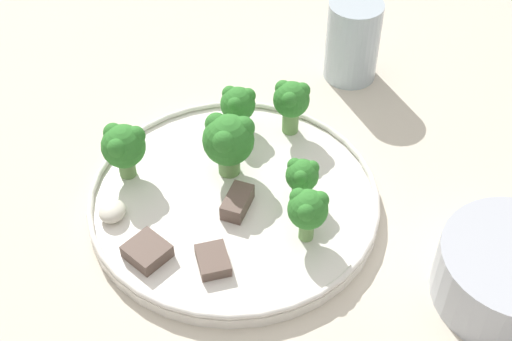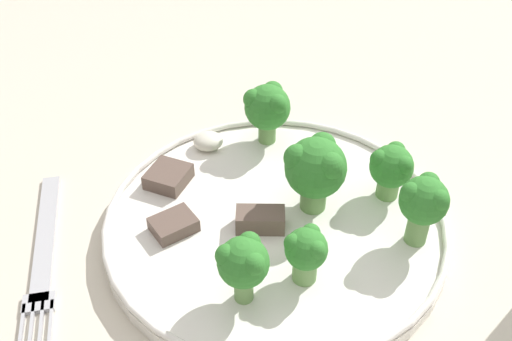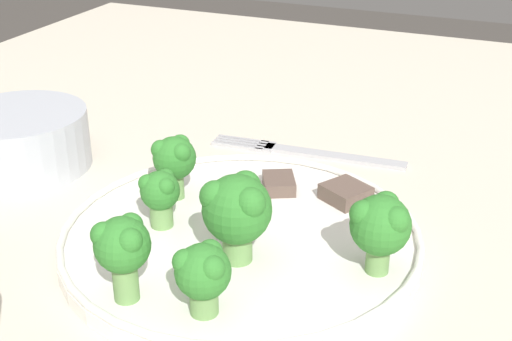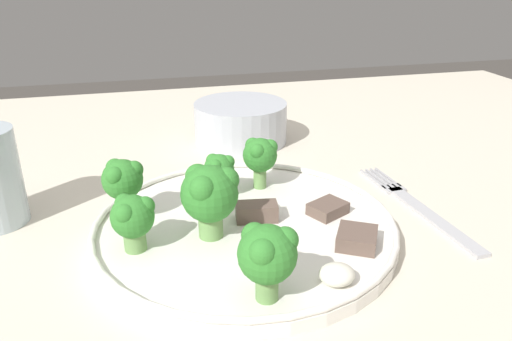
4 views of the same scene
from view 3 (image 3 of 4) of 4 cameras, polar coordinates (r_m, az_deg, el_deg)
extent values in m
cube|color=beige|center=(0.60, -2.46, -6.32)|extent=(1.39, 1.14, 0.03)
cylinder|color=brown|center=(1.49, -9.59, -2.42)|extent=(0.06, 0.06, 0.72)
cylinder|color=white|center=(0.57, -1.21, -5.63)|extent=(0.29, 0.29, 0.01)
torus|color=white|center=(0.57, -1.22, -4.85)|extent=(0.29, 0.29, 0.01)
cube|color=#B2B2B7|center=(0.73, 6.29, 1.12)|extent=(0.02, 0.15, 0.00)
cube|color=#B2B2B7|center=(0.75, 0.79, 1.90)|extent=(0.03, 0.02, 0.00)
cube|color=#B2B2B7|center=(0.76, -1.01, 2.48)|extent=(0.01, 0.06, 0.00)
cube|color=#B2B2B7|center=(0.76, -1.18, 2.28)|extent=(0.01, 0.06, 0.00)
cube|color=#B2B2B7|center=(0.75, -1.36, 2.09)|extent=(0.01, 0.06, 0.00)
cube|color=#B2B2B7|center=(0.75, -1.54, 1.89)|extent=(0.01, 0.06, 0.00)
cylinder|color=#B7BCC6|center=(0.73, -18.28, 2.34)|extent=(0.13, 0.13, 0.06)
cylinder|color=silver|center=(0.73, -18.24, 2.04)|extent=(0.11, 0.11, 0.04)
cylinder|color=#709E56|center=(0.53, -1.49, -5.99)|extent=(0.02, 0.02, 0.02)
sphere|color=#337F2D|center=(0.52, -1.53, -3.11)|extent=(0.05, 0.05, 0.05)
sphere|color=#337F2D|center=(0.52, -0.85, -1.24)|extent=(0.02, 0.02, 0.02)
sphere|color=#337F2D|center=(0.51, -3.28, -2.07)|extent=(0.02, 0.02, 0.02)
sphere|color=#337F2D|center=(0.50, -0.50, -2.62)|extent=(0.02, 0.02, 0.02)
cylinder|color=#709E56|center=(0.58, -7.57, -3.49)|extent=(0.02, 0.02, 0.02)
sphere|color=#337F2D|center=(0.57, -7.69, -1.61)|extent=(0.03, 0.03, 0.03)
sphere|color=#337F2D|center=(0.57, -7.25, -0.56)|extent=(0.01, 0.01, 0.01)
sphere|color=#337F2D|center=(0.57, -8.70, -1.01)|extent=(0.01, 0.01, 0.01)
sphere|color=#337F2D|center=(0.56, -7.23, -1.31)|extent=(0.01, 0.01, 0.01)
cylinder|color=#709E56|center=(0.48, -4.18, -10.32)|extent=(0.02, 0.02, 0.02)
sphere|color=#337F2D|center=(0.47, -4.27, -8.06)|extent=(0.04, 0.04, 0.04)
sphere|color=#337F2D|center=(0.47, -3.68, -6.51)|extent=(0.02, 0.02, 0.02)
sphere|color=#337F2D|center=(0.46, -5.71, -7.27)|extent=(0.02, 0.02, 0.02)
sphere|color=#337F2D|center=(0.45, -3.51, -7.81)|extent=(0.02, 0.02, 0.02)
cylinder|color=#709E56|center=(0.50, -10.39, -8.64)|extent=(0.02, 0.02, 0.03)
sphere|color=#337F2D|center=(0.48, -10.65, -5.86)|extent=(0.04, 0.04, 0.04)
sphere|color=#337F2D|center=(0.48, -10.00, -4.34)|extent=(0.02, 0.02, 0.02)
sphere|color=#337F2D|center=(0.48, -12.12, -5.04)|extent=(0.02, 0.02, 0.02)
sphere|color=#337F2D|center=(0.47, -10.07, -5.56)|extent=(0.02, 0.02, 0.02)
cylinder|color=#709E56|center=(0.53, 9.71, -6.88)|extent=(0.02, 0.02, 0.02)
sphere|color=#337F2D|center=(0.51, 9.93, -4.32)|extent=(0.04, 0.04, 0.04)
sphere|color=#337F2D|center=(0.52, 10.36, -2.70)|extent=(0.02, 0.02, 0.02)
sphere|color=#337F2D|center=(0.50, 8.57, -3.46)|extent=(0.02, 0.02, 0.02)
sphere|color=#337F2D|center=(0.50, 11.11, -3.93)|extent=(0.02, 0.02, 0.02)
cylinder|color=#709E56|center=(0.62, -6.42, -1.13)|extent=(0.01, 0.01, 0.03)
sphere|color=#337F2D|center=(0.61, -6.54, 1.01)|extent=(0.04, 0.04, 0.04)
sphere|color=#337F2D|center=(0.62, -6.08, 2.12)|extent=(0.02, 0.02, 0.02)
sphere|color=#337F2D|center=(0.61, -7.63, 1.67)|extent=(0.02, 0.02, 0.02)
sphere|color=#337F2D|center=(0.60, -6.02, 1.39)|extent=(0.02, 0.02, 0.02)
cube|color=brown|center=(0.63, 1.84, -1.04)|extent=(0.04, 0.04, 0.01)
cube|color=brown|center=(0.62, 7.19, -1.80)|extent=(0.05, 0.05, 0.01)
cube|color=brown|center=(0.58, -1.20, -3.52)|extent=(0.04, 0.03, 0.02)
ellipsoid|color=silver|center=(0.58, 10.62, -4.20)|extent=(0.03, 0.03, 0.02)
camera|label=1|loc=(0.99, 4.33, 38.75)|focal=50.00mm
camera|label=2|loc=(0.76, -28.16, 27.71)|focal=42.00mm
camera|label=4|loc=(0.41, 53.05, 7.88)|focal=35.00mm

